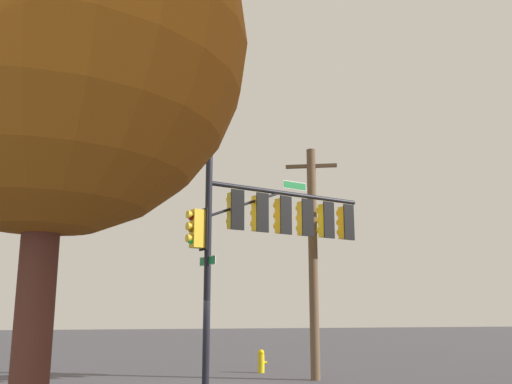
{
  "coord_description": "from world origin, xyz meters",
  "views": [
    {
      "loc": [
        -2.53,
        -16.21,
        2.19
      ],
      "look_at": [
        1.48,
        0.2,
        5.76
      ],
      "focal_mm": 39.83,
      "sensor_mm": 36.0,
      "label": 1
    }
  ],
  "objects_px": {
    "signal_pole_assembly": "(269,226)",
    "fire_hydrant": "(261,361)",
    "tree_near": "(56,47)",
    "utility_pole": "(313,257)"
  },
  "relations": [
    {
      "from": "signal_pole_assembly",
      "to": "fire_hydrant",
      "type": "relative_size",
      "value": 8.2
    },
    {
      "from": "fire_hydrant",
      "to": "tree_near",
      "type": "bearing_deg",
      "value": -110.63
    },
    {
      "from": "tree_near",
      "to": "fire_hydrant",
      "type": "bearing_deg",
      "value": 69.37
    },
    {
      "from": "fire_hydrant",
      "to": "tree_near",
      "type": "xyz_separation_m",
      "value": [
        -6.0,
        -15.92,
        4.16
      ]
    },
    {
      "from": "utility_pole",
      "to": "tree_near",
      "type": "height_order",
      "value": "utility_pole"
    },
    {
      "from": "utility_pole",
      "to": "fire_hydrant",
      "type": "xyz_separation_m",
      "value": [
        -1.16,
        2.66,
        -3.61
      ]
    },
    {
      "from": "signal_pole_assembly",
      "to": "utility_pole",
      "type": "bearing_deg",
      "value": 36.74
    },
    {
      "from": "utility_pole",
      "to": "fire_hydrant",
      "type": "height_order",
      "value": "utility_pole"
    },
    {
      "from": "utility_pole",
      "to": "tree_near",
      "type": "relative_size",
      "value": 1.23
    },
    {
      "from": "signal_pole_assembly",
      "to": "fire_hydrant",
      "type": "distance_m",
      "value": 6.07
    }
  ]
}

